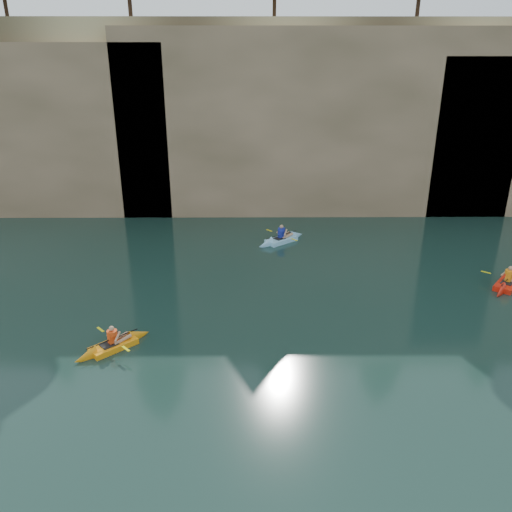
{
  "coord_description": "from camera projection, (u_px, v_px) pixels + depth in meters",
  "views": [
    {
      "loc": [
        -1.94,
        -8.67,
        9.38
      ],
      "look_at": [
        -1.82,
        7.31,
        3.0
      ],
      "focal_mm": 35.0,
      "sensor_mm": 36.0,
      "label": 1
    }
  ],
  "objects": [
    {
      "name": "kayaker_ltblue_mid",
      "position": [
        281.0,
        239.0,
        27.16
      ],
      "size": [
        2.94,
        2.62,
        1.22
      ],
      "rotation": [
        0.0,
        0.0,
        0.7
      ],
      "color": "#97D7FC",
      "rests_on": "ground"
    },
    {
      "name": "sea_cave_center",
      "position": [
        220.0,
        190.0,
        31.3
      ],
      "size": [
        3.5,
        1.0,
        3.2
      ],
      "primitive_type": "cube",
      "color": "black",
      "rests_on": "ground"
    },
    {
      "name": "kayaker_orange",
      "position": [
        113.0,
        345.0,
        17.23
      ],
      "size": [
        2.52,
        2.43,
        1.08
      ],
      "rotation": [
        0.0,
        0.0,
        0.76
      ],
      "color": "orange",
      "rests_on": "ground"
    },
    {
      "name": "cliff",
      "position": [
        278.0,
        106.0,
        37.17
      ],
      "size": [
        70.0,
        16.0,
        12.0
      ],
      "primitive_type": "cube",
      "color": "tan",
      "rests_on": "ground"
    },
    {
      "name": "kayaker_red_far",
      "position": [
        508.0,
        283.0,
        21.91
      ],
      "size": [
        2.62,
        2.91,
        1.18
      ],
      "rotation": [
        0.0,
        0.0,
        0.87
      ],
      "color": "red",
      "rests_on": "ground"
    },
    {
      "name": "cliff_slab_center",
      "position": [
        317.0,
        122.0,
        30.43
      ],
      "size": [
        24.0,
        2.4,
        11.4
      ],
      "primitive_type": "cube",
      "color": "tan",
      "rests_on": "ground"
    },
    {
      "name": "ground",
      "position": [
        337.0,
        493.0,
        11.54
      ],
      "size": [
        160.0,
        160.0,
        0.0
      ],
      "primitive_type": "plane",
      "color": "black",
      "rests_on": "ground"
    },
    {
      "name": "sea_cave_east",
      "position": [
        443.0,
        180.0,
        31.16
      ],
      "size": [
        5.0,
        1.0,
        4.5
      ],
      "primitive_type": "cube",
      "color": "black",
      "rests_on": "ground"
    }
  ]
}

